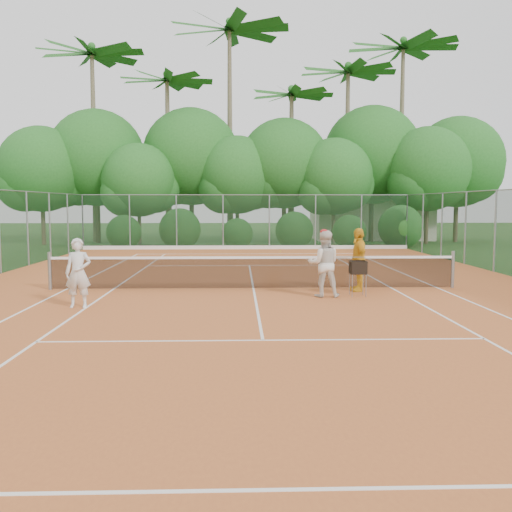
{
  "coord_description": "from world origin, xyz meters",
  "views": [
    {
      "loc": [
        -0.44,
        -16.64,
        2.51
      ],
      "look_at": [
        0.04,
        -1.2,
        1.1
      ],
      "focal_mm": 40.0,
      "sensor_mm": 36.0,
      "label": 1
    }
  ],
  "objects_px": {
    "ball_hopper": "(358,268)",
    "player_center_grp": "(324,263)",
    "player_yellow": "(358,260)",
    "player_white": "(78,273)"
  },
  "relations": [
    {
      "from": "ball_hopper",
      "to": "player_center_grp",
      "type": "bearing_deg",
      "value": -169.56
    },
    {
      "from": "player_center_grp",
      "to": "player_yellow",
      "type": "xyz_separation_m",
      "value": [
        1.14,
        0.97,
        0.01
      ]
    },
    {
      "from": "player_center_grp",
      "to": "ball_hopper",
      "type": "distance_m",
      "value": 0.97
    },
    {
      "from": "player_white",
      "to": "player_yellow",
      "type": "xyz_separation_m",
      "value": [
        7.29,
        2.39,
        0.07
      ]
    },
    {
      "from": "player_center_grp",
      "to": "player_white",
      "type": "bearing_deg",
      "value": -167.04
    },
    {
      "from": "player_yellow",
      "to": "ball_hopper",
      "type": "height_order",
      "value": "player_yellow"
    },
    {
      "from": "player_center_grp",
      "to": "ball_hopper",
      "type": "height_order",
      "value": "player_center_grp"
    },
    {
      "from": "player_white",
      "to": "ball_hopper",
      "type": "xyz_separation_m",
      "value": [
        7.1,
        1.53,
        -0.08
      ]
    },
    {
      "from": "player_center_grp",
      "to": "player_yellow",
      "type": "distance_m",
      "value": 1.5
    },
    {
      "from": "player_white",
      "to": "player_center_grp",
      "type": "bearing_deg",
      "value": 11.58
    }
  ]
}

